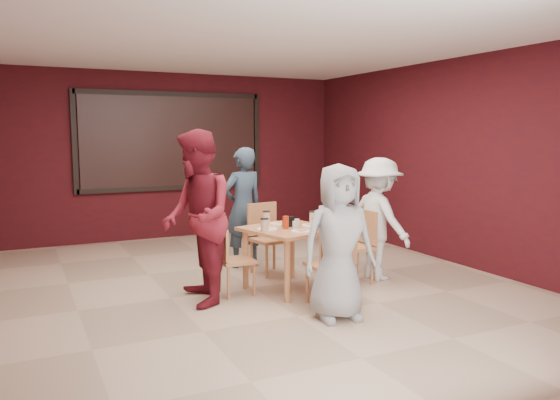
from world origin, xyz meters
name	(u,v)px	position (x,y,z in m)	size (l,w,h in m)	color
floor	(252,287)	(0.00, 0.00, 0.00)	(7.00, 7.00, 0.00)	tan
window_blinds	(172,141)	(0.00, 3.45, 1.65)	(3.00, 0.02, 1.50)	black
dining_table	(290,235)	(0.37, -0.23, 0.63)	(1.11, 1.11, 0.87)	#D48257
chair_front	(333,261)	(0.46, -1.04, 0.49)	(0.43, 0.43, 0.86)	#C1744B
chair_back	(267,234)	(0.44, 0.55, 0.51)	(0.49, 0.49, 0.89)	#C1744B
chair_left	(231,257)	(-0.32, -0.16, 0.43)	(0.38, 0.38, 0.77)	#C1744B
chair_right	(358,242)	(1.24, -0.33, 0.49)	(0.44, 0.44, 0.87)	#C1744B
diner_front	(339,242)	(0.33, -1.34, 0.75)	(0.74, 0.48, 1.50)	#969696
diner_back	(243,207)	(0.30, 1.01, 0.80)	(0.58, 0.38, 1.60)	#2D3F50
diner_left	(197,218)	(-0.75, -0.30, 0.92)	(0.89, 0.69, 1.83)	maroon
diner_right	(379,219)	(1.56, -0.31, 0.75)	(0.96, 0.55, 1.49)	white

